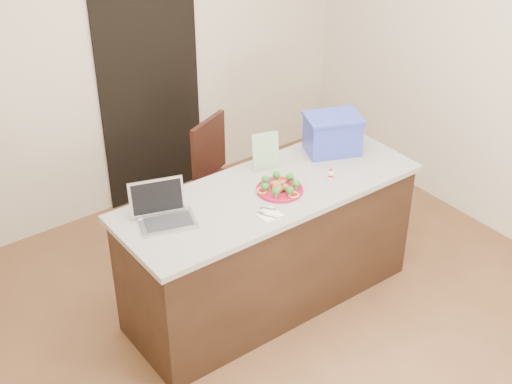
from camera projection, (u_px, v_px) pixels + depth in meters
ground at (290, 317)px, 4.92m from camera, size 4.00×4.00×0.00m
room_shell at (298, 104)px, 4.06m from camera, size 4.00×4.00×4.00m
doorway at (150, 87)px, 5.79m from camera, size 0.90×0.02×2.00m
island at (269, 246)px, 4.85m from camera, size 2.06×0.76×0.92m
plate at (280, 189)px, 4.58m from camera, size 0.30×0.30×0.02m
meatballs at (279, 186)px, 4.56m from camera, size 0.12×0.12×0.05m
broccoli at (280, 183)px, 4.55m from camera, size 0.26×0.25×0.05m
pepper_rings at (280, 188)px, 4.57m from camera, size 0.28×0.27×0.01m
napkin at (269, 214)px, 4.35m from camera, size 0.14×0.14×0.01m
fork at (266, 214)px, 4.34m from camera, size 0.07×0.14×0.00m
knife at (275, 213)px, 4.35m from camera, size 0.07×0.17×0.01m
yogurt_bottle at (331, 175)px, 4.70m from camera, size 0.03×0.03×0.07m
laptop at (163, 210)px, 4.28m from camera, size 0.39×0.36×0.24m
leaflet at (266, 151)px, 4.76m from camera, size 0.19×0.09×0.26m
blue_box at (333, 134)px, 4.96m from camera, size 0.46×0.40×0.28m
chair at (216, 172)px, 5.54m from camera, size 0.55×0.57×0.95m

